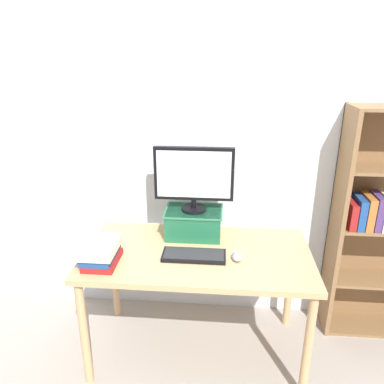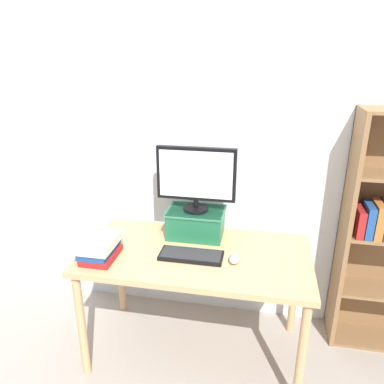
{
  "view_description": "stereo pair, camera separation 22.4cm",
  "coord_description": "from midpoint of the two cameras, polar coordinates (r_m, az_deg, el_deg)",
  "views": [
    {
      "loc": [
        0.14,
        -2.0,
        1.9
      ],
      "look_at": [
        -0.04,
        0.09,
        1.11
      ],
      "focal_mm": 35.0,
      "sensor_mm": 36.0,
      "label": 1
    },
    {
      "loc": [
        0.36,
        -1.97,
        1.9
      ],
      "look_at": [
        -0.04,
        0.09,
        1.11
      ],
      "focal_mm": 35.0,
      "sensor_mm": 36.0,
      "label": 2
    }
  ],
  "objects": [
    {
      "name": "book_stack",
      "position": [
        2.26,
        -16.65,
        -8.88
      ],
      "size": [
        0.21,
        0.27,
        0.13
      ],
      "color": "maroon",
      "rests_on": "desk"
    },
    {
      "name": "computer_mouse",
      "position": [
        2.23,
        4.03,
        -9.86
      ],
      "size": [
        0.06,
        0.1,
        0.04
      ],
      "color": "#99999E",
      "rests_on": "desk"
    },
    {
      "name": "back_wall",
      "position": [
        2.59,
        -0.72,
        7.29
      ],
      "size": [
        7.0,
        0.08,
        2.6
      ],
      "color": "silver",
      "rests_on": "ground_plane"
    },
    {
      "name": "keyboard",
      "position": [
        2.25,
        -2.59,
        -9.7
      ],
      "size": [
        0.38,
        0.16,
        0.02
      ],
      "color": "black",
      "rests_on": "desk"
    },
    {
      "name": "desk",
      "position": [
        2.35,
        -1.93,
        -10.88
      ],
      "size": [
        1.38,
        0.73,
        0.75
      ],
      "color": "tan",
      "rests_on": "ground_plane"
    },
    {
      "name": "riser_box",
      "position": [
        2.46,
        -2.34,
        -4.61
      ],
      "size": [
        0.37,
        0.27,
        0.18
      ],
      "color": "#1E6642",
      "rests_on": "desk"
    },
    {
      "name": "computer_monitor",
      "position": [
        2.35,
        -2.45,
        2.31
      ],
      "size": [
        0.5,
        0.16,
        0.42
      ],
      "color": "black",
      "rests_on": "riser_box"
    },
    {
      "name": "ground_plane",
      "position": [
        2.76,
        -1.75,
        -22.86
      ],
      "size": [
        12.0,
        12.0,
        0.0
      ],
      "primitive_type": "plane",
      "color": "#9E9389"
    }
  ]
}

